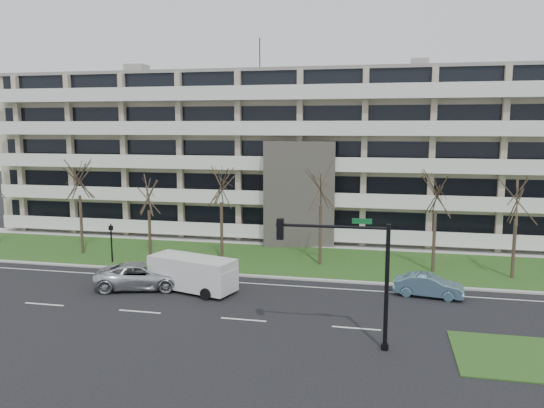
% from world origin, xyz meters
% --- Properties ---
extents(ground, '(160.00, 160.00, 0.00)m').
position_xyz_m(ground, '(0.00, 0.00, 0.00)').
color(ground, black).
rests_on(ground, ground).
extents(grass_verge, '(90.00, 10.00, 0.06)m').
position_xyz_m(grass_verge, '(0.00, 13.00, 0.03)').
color(grass_verge, '#1D4717').
rests_on(grass_verge, ground).
extents(curb, '(90.00, 0.35, 0.12)m').
position_xyz_m(curb, '(0.00, 8.00, 0.06)').
color(curb, '#B2B2AD').
rests_on(curb, ground).
extents(sidewalk, '(90.00, 2.00, 0.08)m').
position_xyz_m(sidewalk, '(0.00, 18.50, 0.04)').
color(sidewalk, '#B2B2AD').
rests_on(sidewalk, ground).
extents(grass_median, '(7.00, 5.00, 0.06)m').
position_xyz_m(grass_median, '(14.00, -2.00, 0.03)').
color(grass_median, '#1D4717').
rests_on(grass_median, ground).
extents(lane_edge_line, '(90.00, 0.12, 0.01)m').
position_xyz_m(lane_edge_line, '(0.00, 6.50, 0.01)').
color(lane_edge_line, white).
rests_on(lane_edge_line, ground).
extents(apartment_building, '(60.50, 15.10, 18.75)m').
position_xyz_m(apartment_building, '(-0.01, 25.32, 7.61)').
color(apartment_building, '#B5A58D').
rests_on(apartment_building, ground).
extents(silver_pickup, '(6.33, 4.05, 1.62)m').
position_xyz_m(silver_pickup, '(-7.77, 4.09, 0.81)').
color(silver_pickup, silver).
rests_on(silver_pickup, ground).
extents(blue_sedan, '(4.29, 2.01, 1.36)m').
position_xyz_m(blue_sedan, '(10.02, 6.10, 0.68)').
color(blue_sedan, '#6897B5').
rests_on(blue_sedan, ground).
extents(white_van, '(5.93, 3.57, 2.16)m').
position_xyz_m(white_van, '(-4.35, 4.18, 1.30)').
color(white_van, silver).
rests_on(white_van, ground).
extents(traffic_signal, '(5.32, 0.41, 6.15)m').
position_xyz_m(traffic_signal, '(5.68, -2.40, 3.98)').
color(traffic_signal, black).
rests_on(traffic_signal, ground).
extents(pedestrian_signal, '(0.29, 0.24, 2.98)m').
position_xyz_m(pedestrian_signal, '(-12.82, 9.50, 1.90)').
color(pedestrian_signal, black).
rests_on(pedestrian_signal, ground).
extents(tree_1, '(4.26, 4.26, 8.52)m').
position_xyz_m(tree_1, '(-16.62, 11.67, 6.63)').
color(tree_1, '#382B21').
rests_on(tree_1, ground).
extents(tree_2, '(3.37, 3.37, 6.73)m').
position_xyz_m(tree_2, '(-10.65, 11.56, 5.23)').
color(tree_2, '#382B21').
rests_on(tree_2, ground).
extents(tree_3, '(4.04, 4.04, 8.08)m').
position_xyz_m(tree_3, '(-4.90, 12.00, 6.28)').
color(tree_3, '#382B21').
rests_on(tree_3, ground).
extents(tree_4, '(4.01, 4.01, 8.02)m').
position_xyz_m(tree_4, '(2.68, 12.14, 6.24)').
color(tree_4, '#382B21').
rests_on(tree_4, ground).
extents(tree_5, '(3.89, 3.89, 7.78)m').
position_xyz_m(tree_5, '(10.77, 11.79, 6.05)').
color(tree_5, '#382B21').
rests_on(tree_5, ground).
extents(tree_6, '(3.68, 3.68, 7.35)m').
position_xyz_m(tree_6, '(15.91, 11.24, 5.72)').
color(tree_6, '#382B21').
rests_on(tree_6, ground).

